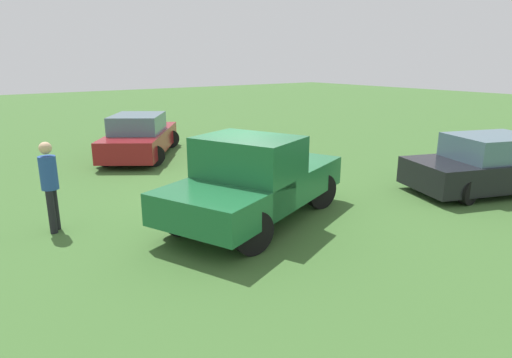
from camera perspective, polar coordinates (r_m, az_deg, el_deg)
The scene contains 5 objects.
ground_plane at distance 10.22m, azimuth -2.06°, elevation -3.43°, with size 80.00×80.00×0.00m, color #3D662D.
pickup_truck at distance 8.91m, azimuth -0.39°, elevation 0.10°, with size 4.92×3.49×1.82m.
sedan_near at distance 15.71m, azimuth -14.91°, elevation 5.33°, with size 4.10×4.79×1.48m.
sedan_far at distance 12.78m, azimuth 28.85°, elevation 1.56°, with size 5.03×3.33×1.45m.
person_bystander at distance 9.29m, azimuth -25.33°, elevation -0.29°, with size 0.44×0.44×1.79m.
Camera 1 is at (5.42, 8.01, 3.29)m, focal length 30.67 mm.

